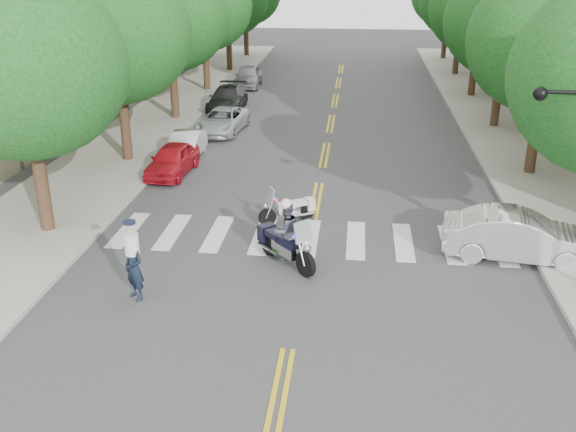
# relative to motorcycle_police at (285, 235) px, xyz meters

# --- Properties ---
(ground) EXTENTS (140.00, 140.00, 0.00)m
(ground) POSITION_rel_motorcycle_police_xyz_m (0.59, -4.55, -0.95)
(ground) COLOR #38383A
(ground) RESTS_ON ground
(sidewalk_left) EXTENTS (5.00, 60.00, 0.15)m
(sidewalk_left) POSITION_rel_motorcycle_police_xyz_m (-8.91, 17.45, -0.87)
(sidewalk_left) COLOR #9E9991
(sidewalk_left) RESTS_ON ground
(sidewalk_right) EXTENTS (5.00, 60.00, 0.15)m
(sidewalk_right) POSITION_rel_motorcycle_police_xyz_m (10.09, 17.45, -0.87)
(sidewalk_right) COLOR #9E9991
(sidewalk_right) RESTS_ON ground
(tree_l_0) EXTENTS (6.40, 6.40, 8.45)m
(tree_l_0) POSITION_rel_motorcycle_police_xyz_m (-8.21, 1.45, 4.61)
(tree_l_0) COLOR #382316
(tree_l_0) RESTS_ON ground
(tree_l_1) EXTENTS (6.40, 6.40, 8.45)m
(tree_l_1) POSITION_rel_motorcycle_police_xyz_m (-8.21, 9.45, 4.61)
(tree_l_1) COLOR #382316
(tree_l_1) RESTS_ON ground
(tree_l_2) EXTENTS (6.40, 6.40, 8.45)m
(tree_l_2) POSITION_rel_motorcycle_police_xyz_m (-8.21, 17.45, 4.61)
(tree_l_2) COLOR #382316
(tree_l_2) RESTS_ON ground
(tree_l_3) EXTENTS (6.40, 6.40, 8.45)m
(tree_l_3) POSITION_rel_motorcycle_police_xyz_m (-8.21, 25.45, 4.61)
(tree_l_3) COLOR #382316
(tree_l_3) RESTS_ON ground
(tree_r_1) EXTENTS (6.40, 6.40, 8.45)m
(tree_r_1) POSITION_rel_motorcycle_police_xyz_m (9.39, 9.45, 4.61)
(tree_r_1) COLOR #382316
(tree_r_1) RESTS_ON ground
(tree_r_2) EXTENTS (6.40, 6.40, 8.45)m
(tree_r_2) POSITION_rel_motorcycle_police_xyz_m (9.39, 17.45, 4.61)
(tree_r_2) COLOR #382316
(tree_r_2) RESTS_ON ground
(tree_r_3) EXTENTS (6.40, 6.40, 8.45)m
(tree_r_3) POSITION_rel_motorcycle_police_xyz_m (9.39, 25.45, 4.61)
(tree_r_3) COLOR #382316
(tree_r_3) RESTS_ON ground
(tree_r_4) EXTENTS (6.40, 6.40, 8.45)m
(tree_r_4) POSITION_rel_motorcycle_police_xyz_m (9.39, 33.45, 4.61)
(tree_r_4) COLOR #382316
(tree_r_4) RESTS_ON ground
(motorcycle_police) EXTENTS (1.97, 2.12, 2.13)m
(motorcycle_police) POSITION_rel_motorcycle_police_xyz_m (0.00, 0.00, 0.00)
(motorcycle_police) COLOR black
(motorcycle_police) RESTS_ON ground
(motorcycle_parked) EXTENTS (1.93, 1.27, 1.36)m
(motorcycle_parked) POSITION_rel_motorcycle_police_xyz_m (-0.13, 3.31, -0.47)
(motorcycle_parked) COLOR black
(motorcycle_parked) RESTS_ON ground
(officer_standing) EXTENTS (0.80, 0.77, 1.85)m
(officer_standing) POSITION_rel_motorcycle_police_xyz_m (-3.80, -2.55, -0.02)
(officer_standing) COLOR black
(officer_standing) RESTS_ON ground
(convertible) EXTENTS (4.74, 2.14, 1.51)m
(convertible) POSITION_rel_motorcycle_police_xyz_m (7.09, 1.12, -0.19)
(convertible) COLOR silver
(convertible) RESTS_ON ground
(parked_car_a) EXTENTS (1.78, 3.88, 1.29)m
(parked_car_a) POSITION_rel_motorcycle_police_xyz_m (-5.71, 7.96, -0.30)
(parked_car_a) COLOR red
(parked_car_a) RESTS_ON ground
(parked_car_b) EXTENTS (1.38, 3.71, 1.21)m
(parked_car_b) POSITION_rel_motorcycle_police_xyz_m (-5.71, 10.21, -0.34)
(parked_car_b) COLOR silver
(parked_car_b) RESTS_ON ground
(parked_car_c) EXTENTS (2.45, 4.61, 1.24)m
(parked_car_c) POSITION_rel_motorcycle_police_xyz_m (-4.99, 14.98, -0.33)
(parked_car_c) COLOR #B5B8BD
(parked_car_c) RESTS_ON ground
(parked_car_d) EXTENTS (2.06, 4.89, 1.41)m
(parked_car_d) POSITION_rel_motorcycle_police_xyz_m (-5.71, 19.95, -0.24)
(parked_car_d) COLOR black
(parked_car_d) RESTS_ON ground
(parked_car_e) EXTENTS (1.94, 4.39, 1.47)m
(parked_car_e) POSITION_rel_motorcycle_police_xyz_m (-5.71, 27.41, -0.21)
(parked_car_e) COLOR gray
(parked_car_e) RESTS_ON ground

